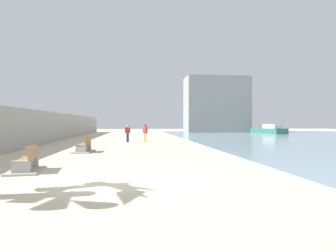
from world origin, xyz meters
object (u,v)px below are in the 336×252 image
at_px(person_standing, 128,132).
at_px(bench_far, 84,148).
at_px(bench_near, 27,165).
at_px(boat_nearest, 269,130).
at_px(person_walking, 145,132).

bearing_deg(person_standing, bench_far, -104.75).
xyz_separation_m(bench_near, person_standing, (3.32, 16.52, 0.72)).
distance_m(bench_far, boat_nearest, 38.78).
relative_size(person_walking, person_standing, 1.08).
distance_m(bench_far, person_walking, 8.82).
height_order(person_walking, boat_nearest, person_walking).
bearing_deg(bench_near, person_walking, 71.78).
xyz_separation_m(person_walking, person_standing, (-1.62, 1.51, -0.09)).
distance_m(bench_near, boat_nearest, 44.94).
xyz_separation_m(bench_far, person_standing, (2.45, 9.29, 0.72)).
distance_m(bench_near, bench_far, 7.28).
distance_m(bench_near, person_walking, 15.83).
bearing_deg(bench_near, bench_far, 83.13).
distance_m(person_walking, boat_nearest, 30.35).
bearing_deg(person_standing, person_walking, -42.88).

